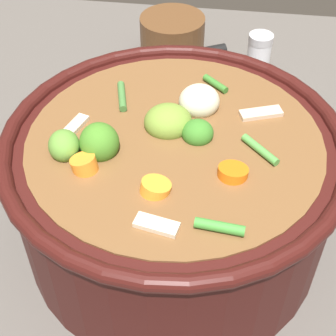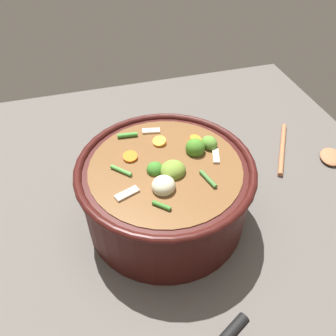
{
  "view_description": "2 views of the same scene",
  "coord_description": "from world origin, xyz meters",
  "views": [
    {
      "loc": [
        -0.36,
        -0.05,
        0.45
      ],
      "look_at": [
        -0.02,
        0.0,
        0.12
      ],
      "focal_mm": 54.17,
      "sensor_mm": 36.0,
      "label": 1
    },
    {
      "loc": [
        0.44,
        -0.12,
        0.57
      ],
      "look_at": [
        -0.0,
        0.01,
        0.13
      ],
      "focal_mm": 36.98,
      "sensor_mm": 36.0,
      "label": 2
    }
  ],
  "objects": [
    {
      "name": "ground_plane",
      "position": [
        0.0,
        0.0,
        0.0
      ],
      "size": [
        1.1,
        1.1,
        0.0
      ],
      "primitive_type": "plane",
      "color": "#514C47"
    },
    {
      "name": "wooden_spoon",
      "position": [
        -0.08,
        0.4,
        0.01
      ],
      "size": [
        0.19,
        0.2,
        0.01
      ],
      "color": "#A26540",
      "rests_on": "ground_plane"
    },
    {
      "name": "cooking_pot",
      "position": [
        0.0,
        0.0,
        0.08
      ],
      "size": [
        0.33,
        0.33,
        0.17
      ],
      "color": "#38110F",
      "rests_on": "ground_plane"
    }
  ]
}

